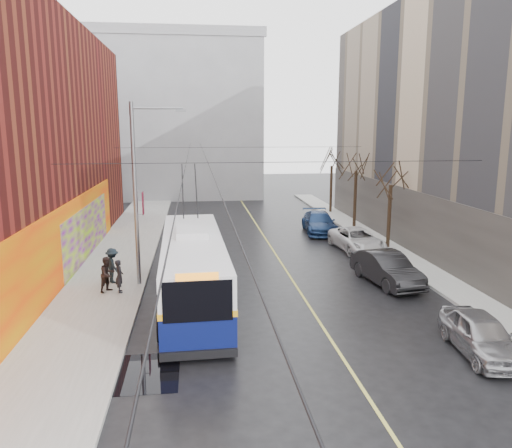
# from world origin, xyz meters

# --- Properties ---
(ground) EXTENTS (140.00, 140.00, 0.00)m
(ground) POSITION_xyz_m (0.00, 0.00, 0.00)
(ground) COLOR black
(ground) RESTS_ON ground
(sidewalk_left) EXTENTS (4.00, 60.00, 0.15)m
(sidewalk_left) POSITION_xyz_m (-8.00, 12.00, 0.07)
(sidewalk_left) COLOR gray
(sidewalk_left) RESTS_ON ground
(sidewalk_right) EXTENTS (2.00, 60.00, 0.15)m
(sidewalk_right) POSITION_xyz_m (9.00, 12.00, 0.07)
(sidewalk_right) COLOR gray
(sidewalk_right) RESTS_ON ground
(lane_line) EXTENTS (0.12, 50.00, 0.01)m
(lane_line) POSITION_xyz_m (1.50, 14.00, 0.00)
(lane_line) COLOR #BFB74C
(lane_line) RESTS_ON ground
(building_far) EXTENTS (20.50, 12.10, 18.00)m
(building_far) POSITION_xyz_m (-6.00, 44.99, 9.02)
(building_far) COLOR gray
(building_far) RESTS_ON ground
(streetlight_pole) EXTENTS (2.65, 0.60, 9.00)m
(streetlight_pole) POSITION_xyz_m (-6.14, 10.00, 4.85)
(streetlight_pole) COLOR slate
(streetlight_pole) RESTS_ON ground
(catenary_wires) EXTENTS (18.00, 60.00, 0.22)m
(catenary_wires) POSITION_xyz_m (-2.54, 14.77, 6.25)
(catenary_wires) COLOR black
(tree_near) EXTENTS (3.20, 3.20, 6.40)m
(tree_near) POSITION_xyz_m (9.00, 16.00, 4.98)
(tree_near) COLOR black
(tree_near) RESTS_ON ground
(tree_mid) EXTENTS (3.20, 3.20, 6.68)m
(tree_mid) POSITION_xyz_m (9.00, 23.00, 5.25)
(tree_mid) COLOR black
(tree_mid) RESTS_ON ground
(tree_far) EXTENTS (3.20, 3.20, 6.57)m
(tree_far) POSITION_xyz_m (9.00, 30.00, 5.14)
(tree_far) COLOR black
(tree_far) RESTS_ON ground
(puddle) EXTENTS (2.76, 2.78, 0.01)m
(puddle) POSITION_xyz_m (-5.45, 0.81, 0.00)
(puddle) COLOR black
(puddle) RESTS_ON ground
(pigeons_flying) EXTENTS (3.12, 3.33, 1.47)m
(pigeons_flying) POSITION_xyz_m (-2.52, 9.28, 6.72)
(pigeons_flying) COLOR slate
(trolleybus) EXTENTS (3.16, 12.42, 5.85)m
(trolleybus) POSITION_xyz_m (-3.59, 7.27, 1.63)
(trolleybus) COLOR #091148
(trolleybus) RESTS_ON ground
(parked_car_a) EXTENTS (2.08, 4.37, 1.44)m
(parked_car_a) POSITION_xyz_m (6.36, 0.81, 0.72)
(parked_car_a) COLOR #98979C
(parked_car_a) RESTS_ON ground
(parked_car_b) EXTENTS (2.43, 5.10, 1.61)m
(parked_car_b) POSITION_xyz_m (6.11, 8.90, 0.81)
(parked_car_b) COLOR black
(parked_car_b) RESTS_ON ground
(parked_car_c) EXTENTS (2.83, 5.34, 1.43)m
(parked_car_c) POSITION_xyz_m (6.85, 15.82, 0.71)
(parked_car_c) COLOR silver
(parked_car_c) RESTS_ON ground
(parked_car_d) EXTENTS (2.62, 5.51, 1.55)m
(parked_car_d) POSITION_xyz_m (5.80, 21.56, 0.78)
(parked_car_d) COLOR navy
(parked_car_d) RESTS_ON ground
(following_car) EXTENTS (2.41, 4.94, 1.62)m
(following_car) POSITION_xyz_m (-2.88, 18.01, 0.81)
(following_car) COLOR #A8A8AD
(following_car) RESTS_ON ground
(pedestrian_a) EXTENTS (0.50, 0.65, 1.57)m
(pedestrian_a) POSITION_xyz_m (-7.06, 8.75, 0.94)
(pedestrian_a) COLOR black
(pedestrian_a) RESTS_ON sidewalk_left
(pedestrian_b) EXTENTS (1.01, 1.04, 1.69)m
(pedestrian_b) POSITION_xyz_m (-7.62, 8.92, 1.00)
(pedestrian_b) COLOR black
(pedestrian_b) RESTS_ON sidewalk_left
(pedestrian_c) EXTENTS (1.16, 1.31, 1.76)m
(pedestrian_c) POSITION_xyz_m (-7.61, 10.31, 1.03)
(pedestrian_c) COLOR black
(pedestrian_c) RESTS_ON sidewalk_left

